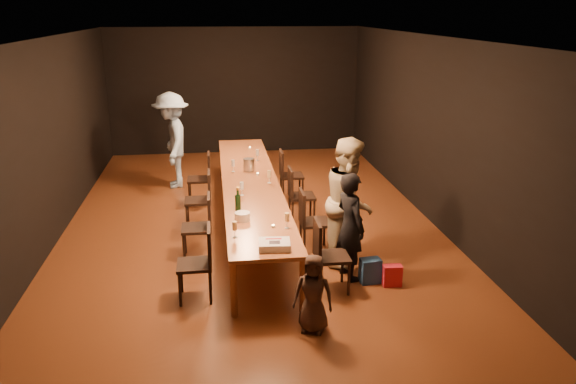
{
  "coord_description": "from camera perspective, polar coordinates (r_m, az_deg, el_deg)",
  "views": [
    {
      "loc": [
        -0.55,
        -8.68,
        3.41
      ],
      "look_at": [
        0.43,
        -1.41,
        1.0
      ],
      "focal_mm": 35.0,
      "sensor_mm": 36.0,
      "label": 1
    }
  ],
  "objects": [
    {
      "name": "chair_left_2",
      "position": [
        9.17,
        -9.14,
        -0.79
      ],
      "size": [
        0.42,
        0.42,
        0.93
      ],
      "primitive_type": null,
      "rotation": [
        0.0,
        0.0,
        1.57
      ],
      "color": "black",
      "rests_on": "ground"
    },
    {
      "name": "chair_right_3",
      "position": [
        10.4,
        0.38,
        1.74
      ],
      "size": [
        0.42,
        0.42,
        0.93
      ],
      "primitive_type": null,
      "rotation": [
        0.0,
        0.0,
        -1.57
      ],
      "color": "black",
      "rests_on": "ground"
    },
    {
      "name": "tealight_near",
      "position": [
        7.15,
        -1.51,
        -3.51
      ],
      "size": [
        0.05,
        0.05,
        0.03
      ],
      "primitive_type": "cylinder",
      "color": "#B2B7B2",
      "rests_on": "table"
    },
    {
      "name": "champagne_bottle",
      "position": [
        7.73,
        -5.12,
        -0.69
      ],
      "size": [
        0.1,
        0.1,
        0.34
      ],
      "primitive_type": null,
      "rotation": [
        0.0,
        0.0,
        0.38
      ],
      "color": "black",
      "rests_on": "table"
    },
    {
      "name": "wineglass_2",
      "position": [
        8.37,
        -4.71,
        0.33
      ],
      "size": [
        0.06,
        0.06,
        0.21
      ],
      "primitive_type": null,
      "color": "silver",
      "rests_on": "table"
    },
    {
      "name": "ground",
      "position": [
        9.34,
        -3.77,
        -3.27
      ],
      "size": [
        10.0,
        10.0,
        0.0
      ],
      "primitive_type": "plane",
      "color": "#4C2613",
      "rests_on": "ground"
    },
    {
      "name": "gift_bag_blue",
      "position": [
        7.43,
        8.34,
        -7.91
      ],
      "size": [
        0.28,
        0.2,
        0.33
      ],
      "primitive_type": "cube",
      "rotation": [
        0.0,
        0.0,
        0.1
      ],
      "color": "#2553A0",
      "rests_on": "ground"
    },
    {
      "name": "wineglass_3",
      "position": [
        8.94,
        -1.93,
        1.56
      ],
      "size": [
        0.06,
        0.06,
        0.21
      ],
      "primitive_type": null,
      "color": "beige",
      "rests_on": "table"
    },
    {
      "name": "chair_right_1",
      "position": [
        8.16,
        2.74,
        -3.0
      ],
      "size": [
        0.42,
        0.42,
        0.93
      ],
      "primitive_type": null,
      "rotation": [
        0.0,
        0.0,
        -1.57
      ],
      "color": "black",
      "rests_on": "ground"
    },
    {
      "name": "child",
      "position": [
        6.22,
        2.58,
        -10.26
      ],
      "size": [
        0.51,
        0.42,
        0.9
      ],
      "primitive_type": "imported",
      "rotation": [
        0.0,
        0.0,
        -0.36
      ],
      "color": "#3E2B22",
      "rests_on": "ground"
    },
    {
      "name": "wineglass_0",
      "position": [
        6.85,
        -5.42,
        -3.81
      ],
      "size": [
        0.06,
        0.06,
        0.21
      ],
      "primitive_type": null,
      "color": "beige",
      "rests_on": "table"
    },
    {
      "name": "tealight_mid",
      "position": [
        9.4,
        -3.1,
        1.82
      ],
      "size": [
        0.05,
        0.05,
        0.03
      ],
      "primitive_type": "cylinder",
      "color": "#B2B7B2",
      "rests_on": "table"
    },
    {
      "name": "woman_tan",
      "position": [
        7.75,
        6.26,
        -0.9
      ],
      "size": [
        0.96,
        1.06,
        1.78
      ],
      "primitive_type": "imported",
      "rotation": [
        0.0,
        0.0,
        1.17
      ],
      "color": "beige",
      "rests_on": "ground"
    },
    {
      "name": "man_blue",
      "position": [
        11.28,
        -11.68,
        5.15
      ],
      "size": [
        0.81,
        1.28,
        1.88
      ],
      "primitive_type": "imported",
      "rotation": [
        0.0,
        0.0,
        -1.47
      ],
      "color": "#8BAED7",
      "rests_on": "ground"
    },
    {
      "name": "chair_right_2",
      "position": [
        9.27,
        1.41,
        -0.34
      ],
      "size": [
        0.42,
        0.42,
        0.93
      ],
      "primitive_type": null,
      "rotation": [
        0.0,
        0.0,
        -1.57
      ],
      "color": "black",
      "rests_on": "ground"
    },
    {
      "name": "chair_right_0",
      "position": [
        7.07,
        4.49,
        -6.47
      ],
      "size": [
        0.42,
        0.42,
        0.93
      ],
      "primitive_type": null,
      "rotation": [
        0.0,
        0.0,
        -1.57
      ],
      "color": "black",
      "rests_on": "ground"
    },
    {
      "name": "ice_bucket",
      "position": [
        9.65,
        -4.0,
        2.79
      ],
      "size": [
        0.22,
        0.22,
        0.21
      ],
      "primitive_type": "cylinder",
      "rotation": [
        0.0,
        0.0,
        0.13
      ],
      "color": "#B5B5BA",
      "rests_on": "table"
    },
    {
      "name": "wineglass_5",
      "position": [
        10.28,
        -3.12,
        3.76
      ],
      "size": [
        0.06,
        0.06,
        0.21
      ],
      "primitive_type": null,
      "color": "silver",
      "rests_on": "table"
    },
    {
      "name": "plate_stack",
      "position": [
        7.39,
        -4.65,
        -2.5
      ],
      "size": [
        0.21,
        0.21,
        0.11
      ],
      "primitive_type": "cylinder",
      "rotation": [
        0.0,
        0.0,
        0.03
      ],
      "color": "white",
      "rests_on": "table"
    },
    {
      "name": "table",
      "position": [
        9.11,
        -3.86,
        0.84
      ],
      "size": [
        0.9,
        6.0,
        0.75
      ],
      "color": "brown",
      "rests_on": "ground"
    },
    {
      "name": "chair_left_1",
      "position": [
        8.04,
        -9.29,
        -3.55
      ],
      "size": [
        0.42,
        0.42,
        0.93
      ],
      "primitive_type": null,
      "rotation": [
        0.0,
        0.0,
        1.57
      ],
      "color": "black",
      "rests_on": "ground"
    },
    {
      "name": "woman_birthday",
      "position": [
        7.32,
        6.33,
        -3.48
      ],
      "size": [
        0.5,
        0.61,
        1.44
      ],
      "primitive_type": "imported",
      "rotation": [
        0.0,
        0.0,
        1.91
      ],
      "color": "black",
      "rests_on": "ground"
    },
    {
      "name": "tealight_far",
      "position": [
        11.2,
        -3.89,
        4.48
      ],
      "size": [
        0.05,
        0.05,
        0.03
      ],
      "primitive_type": "cylinder",
      "color": "#B2B7B2",
      "rests_on": "table"
    },
    {
      "name": "chair_left_0",
      "position": [
        6.94,
        -9.48,
        -7.19
      ],
      "size": [
        0.42,
        0.42,
        0.93
      ],
      "primitive_type": null,
      "rotation": [
        0.0,
        0.0,
        1.57
      ],
      "color": "black",
      "rests_on": "ground"
    },
    {
      "name": "gift_bag_red",
      "position": [
        7.4,
        10.54,
        -8.35
      ],
      "size": [
        0.25,
        0.14,
        0.28
      ],
      "primitive_type": "cube",
      "rotation": [
        0.0,
        0.0,
        -0.06
      ],
      "color": "red",
      "rests_on": "ground"
    },
    {
      "name": "birthday_cake",
      "position": [
        6.55,
        -1.39,
        -5.36
      ],
      "size": [
        0.39,
        0.32,
        0.09
      ],
      "rotation": [
        0.0,
        0.0,
        -0.09
      ],
      "color": "white",
      "rests_on": "table"
    },
    {
      "name": "wineglass_4",
      "position": [
        9.61,
        -5.59,
        2.66
      ],
      "size": [
        0.06,
        0.06,
        0.21
      ],
      "primitive_type": null,
      "color": "silver",
      "rests_on": "table"
    },
    {
      "name": "wineglass_1",
      "position": [
        7.1,
        -0.1,
        -2.93
      ],
      "size": [
        0.06,
        0.06,
        0.21
      ],
      "primitive_type": null,
      "color": "beige",
      "rests_on": "table"
    },
    {
      "name": "room_shell",
      "position": [
        8.8,
        -4.05,
        9.43
      ],
      "size": [
        6.04,
        10.04,
        3.02
      ],
      "color": "black",
      "rests_on": "ground"
    },
    {
      "name": "chair_left_3",
      "position": [
        10.31,
        -9.02,
        1.36
      ],
      "size": [
        0.42,
        0.42,
        0.93
      ],
      "primitive_type": null,
      "rotation": [
        0.0,
        0.0,
        1.57
      ],
      "color": "black",
      "rests_on": "ground"
    }
  ]
}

